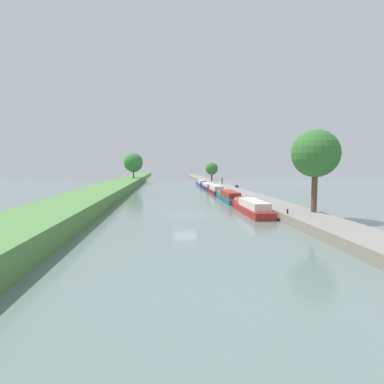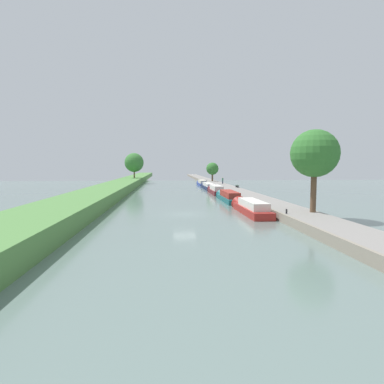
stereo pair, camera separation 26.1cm
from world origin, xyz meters
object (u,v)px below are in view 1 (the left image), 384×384
at_px(narrowboat_maroon, 215,190).
at_px(mooring_bollard_far, 206,181).
at_px(narrowboat_teal, 228,197).
at_px(narrowboat_navy, 207,186).
at_px(mooring_bollard_near, 288,211).
at_px(narrowboat_blue, 201,183).
at_px(person_walking, 222,180).
at_px(park_bench, 237,186).
at_px(narrowboat_red, 251,207).

relative_size(narrowboat_maroon, mooring_bollard_far, 23.14).
distance_m(narrowboat_teal, narrowboat_navy, 24.73).
bearing_deg(narrowboat_navy, narrowboat_maroon, -90.44).
relative_size(narrowboat_teal, mooring_bollard_far, 25.92).
bearing_deg(mooring_bollard_near, mooring_bollard_far, 90.00).
height_order(narrowboat_blue, person_walking, person_walking).
bearing_deg(mooring_bollard_near, person_walking, 86.95).
xyz_separation_m(mooring_bollard_near, mooring_bollard_far, (0.00, 60.79, 0.00)).
xyz_separation_m(narrowboat_navy, person_walking, (4.53, 5.98, 1.10)).
height_order(narrowboat_maroon, mooring_bollard_far, narrowboat_maroon).
xyz_separation_m(narrowboat_teal, mooring_bollard_near, (1.99, -18.76, 0.41)).
height_order(mooring_bollard_near, park_bench, park_bench).
height_order(narrowboat_blue, mooring_bollard_near, narrowboat_blue).
relative_size(narrowboat_red, person_walking, 6.71).
bearing_deg(narrowboat_maroon, mooring_bollard_far, 86.15).
height_order(narrowboat_red, narrowboat_teal, narrowboat_teal).
bearing_deg(narrowboat_navy, narrowboat_blue, 90.07).
relative_size(narrowboat_teal, narrowboat_navy, 0.84).
bearing_deg(narrowboat_teal, person_walking, 81.43).
distance_m(narrowboat_blue, mooring_bollard_near, 55.90).
bearing_deg(park_bench, mooring_bollard_far, 97.74).
bearing_deg(narrowboat_red, mooring_bollard_far, 88.00).
xyz_separation_m(narrowboat_red, mooring_bollard_near, (1.91, -6.20, 0.40)).
bearing_deg(mooring_bollard_far, person_walking, -76.89).
distance_m(narrowboat_red, narrowboat_teal, 12.56).
distance_m(narrowboat_red, narrowboat_maroon, 25.10).
bearing_deg(narrowboat_maroon, narrowboat_navy, 89.56).
bearing_deg(mooring_bollard_near, narrowboat_maroon, 93.63).
height_order(person_walking, park_bench, person_walking).
relative_size(narrowboat_blue, park_bench, 7.47).
distance_m(narrowboat_navy, mooring_bollard_near, 43.54).
height_order(narrowboat_red, park_bench, narrowboat_red).
xyz_separation_m(narrowboat_teal, person_walking, (4.63, 30.71, 1.05)).
distance_m(narrowboat_red, park_bench, 30.47).
distance_m(narrowboat_red, narrowboat_navy, 37.29).
bearing_deg(narrowboat_teal, mooring_bollard_far, 87.29).
bearing_deg(narrowboat_blue, mooring_bollard_near, -88.04).
bearing_deg(narrowboat_maroon, narrowboat_red, -89.82).
bearing_deg(narrowboat_maroon, mooring_bollard_near, -86.37).
xyz_separation_m(narrowboat_blue, park_bench, (5.25, -19.65, 0.55)).
relative_size(narrowboat_blue, person_walking, 6.75).
bearing_deg(narrowboat_navy, person_walking, 52.83).
xyz_separation_m(narrowboat_maroon, mooring_bollard_far, (1.99, 29.49, 0.38)).
distance_m(person_walking, mooring_bollard_near, 49.54).
xyz_separation_m(narrowboat_teal, narrowboat_navy, (0.10, 24.73, -0.05)).
bearing_deg(person_walking, narrowboat_teal, -98.57).
relative_size(narrowboat_maroon, person_walking, 6.27).
distance_m(narrowboat_maroon, narrowboat_blue, 24.56).
relative_size(narrowboat_navy, person_walking, 8.41).
distance_m(mooring_bollard_near, park_bench, 36.36).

